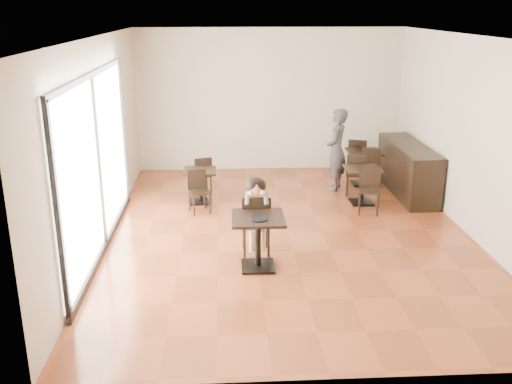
{
  "coord_description": "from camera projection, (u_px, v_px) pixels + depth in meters",
  "views": [
    {
      "loc": [
        -1.04,
        -8.9,
        3.64
      ],
      "look_at": [
        -0.59,
        -0.84,
        1.0
      ],
      "focal_mm": 40.0,
      "sensor_mm": 36.0,
      "label": 1
    }
  ],
  "objects": [
    {
      "name": "storefront_window",
      "position": [
        97.0,
        162.0,
        8.56
      ],
      "size": [
        0.04,
        4.5,
        2.6
      ],
      "primitive_type": "cube",
      "color": "white",
      "rests_on": "floor"
    },
    {
      "name": "plate",
      "position": [
        258.0,
        219.0,
        7.98
      ],
      "size": [
        0.27,
        0.27,
        0.02
      ],
      "primitive_type": "cylinder",
      "color": "black",
      "rests_on": "child_table"
    },
    {
      "name": "child_table",
      "position": [
        258.0,
        243.0,
        8.2
      ],
      "size": [
        0.75,
        0.75,
        0.79
      ],
      "primitive_type": null,
      "color": "black",
      "rests_on": "floor"
    },
    {
      "name": "chair_mid_a",
      "position": [
        356.0,
        174.0,
        11.44
      ],
      "size": [
        0.46,
        0.46,
        0.85
      ],
      "primitive_type": null,
      "rotation": [
        0.0,
        0.0,
        2.9
      ],
      "color": "black",
      "rests_on": "floor"
    },
    {
      "name": "wall_right",
      "position": [
        472.0,
        137.0,
        9.3
      ],
      "size": [
        0.01,
        8.0,
        3.2
      ],
      "primitive_type": "cube",
      "color": "beige",
      "rests_on": "floor"
    },
    {
      "name": "pizza_slice",
      "position": [
        257.0,
        192.0,
        8.34
      ],
      "size": [
        0.28,
        0.21,
        0.06
      ],
      "primitive_type": null,
      "color": "tan",
      "rests_on": "child"
    },
    {
      "name": "wall_back",
      "position": [
        270.0,
        100.0,
        12.93
      ],
      "size": [
        6.0,
        0.01,
        3.2
      ],
      "primitive_type": "cube",
      "color": "beige",
      "rests_on": "floor"
    },
    {
      "name": "adult_patron",
      "position": [
        337.0,
        150.0,
        11.65
      ],
      "size": [
        0.58,
        0.71,
        1.68
      ],
      "primitive_type": "imported",
      "rotation": [
        0.0,
        0.0,
        -1.9
      ],
      "color": "#37373C",
      "rests_on": "floor"
    },
    {
      "name": "wall_front",
      "position": [
        337.0,
        234.0,
        5.34
      ],
      "size": [
        6.0,
        0.01,
        3.2
      ],
      "primitive_type": "cube",
      "color": "beige",
      "rests_on": "floor"
    },
    {
      "name": "ceiling",
      "position": [
        291.0,
        36.0,
        8.64
      ],
      "size": [
        6.0,
        8.0,
        0.01
      ],
      "primitive_type": "cube",
      "color": "white",
      "rests_on": "floor"
    },
    {
      "name": "cafe_table_back",
      "position": [
        363.0,
        168.0,
        12.11
      ],
      "size": [
        0.88,
        0.88,
        0.73
      ],
      "primitive_type": null,
      "rotation": [
        0.0,
        0.0,
        -0.33
      ],
      "color": "black",
      "rests_on": "floor"
    },
    {
      "name": "service_counter",
      "position": [
        408.0,
        169.0,
        11.52
      ],
      "size": [
        0.6,
        2.4,
        1.0
      ],
      "primitive_type": "cube",
      "color": "black",
      "rests_on": "floor"
    },
    {
      "name": "chair_left_a",
      "position": [
        201.0,
        175.0,
        11.49
      ],
      "size": [
        0.44,
        0.44,
        0.78
      ],
      "primitive_type": null,
      "rotation": [
        0.0,
        0.0,
        3.46
      ],
      "color": "black",
      "rests_on": "floor"
    },
    {
      "name": "chair_back_a",
      "position": [
        358.0,
        158.0,
        12.61
      ],
      "size": [
        0.5,
        0.5,
        0.88
      ],
      "primitive_type": null,
      "rotation": [
        0.0,
        0.0,
        2.82
      ],
      "color": "black",
      "rests_on": "floor"
    },
    {
      "name": "chair_left_b",
      "position": [
        199.0,
        192.0,
        10.45
      ],
      "size": [
        0.44,
        0.44,
        0.78
      ],
      "primitive_type": null,
      "rotation": [
        0.0,
        0.0,
        0.31
      ],
      "color": "black",
      "rests_on": "floor"
    },
    {
      "name": "child",
      "position": [
        256.0,
        216.0,
        8.66
      ],
      "size": [
        0.43,
        0.6,
        1.2
      ],
      "primitive_type": null,
      "color": "slate",
      "rests_on": "child_chair"
    },
    {
      "name": "child_chair",
      "position": [
        256.0,
        223.0,
        8.7
      ],
      "size": [
        0.43,
        0.43,
        0.95
      ],
      "primitive_type": null,
      "rotation": [
        0.0,
        0.0,
        3.14
      ],
      "color": "black",
      "rests_on": "floor"
    },
    {
      "name": "cafe_table_mid",
      "position": [
        362.0,
        186.0,
        10.94
      ],
      "size": [
        0.81,
        0.81,
        0.7
      ],
      "primitive_type": null,
      "rotation": [
        0.0,
        0.0,
        -0.24
      ],
      "color": "black",
      "rests_on": "floor"
    },
    {
      "name": "floor",
      "position": [
        288.0,
        232.0,
        9.63
      ],
      "size": [
        6.0,
        8.0,
        0.01
      ],
      "primitive_type": "cube",
      "color": "brown",
      "rests_on": "ground"
    },
    {
      "name": "chair_back_b",
      "position": [
        370.0,
        171.0,
        11.57
      ],
      "size": [
        0.5,
        0.5,
        0.88
      ],
      "primitive_type": null,
      "rotation": [
        0.0,
        0.0,
        -0.33
      ],
      "color": "black",
      "rests_on": "floor"
    },
    {
      "name": "wall_left",
      "position": [
        100.0,
        142.0,
        8.97
      ],
      "size": [
        0.01,
        8.0,
        3.2
      ],
      "primitive_type": "cube",
      "color": "beige",
      "rests_on": "floor"
    },
    {
      "name": "chair_mid_b",
      "position": [
        369.0,
        191.0,
        10.4
      ],
      "size": [
        0.46,
        0.46,
        0.85
      ],
      "primitive_type": null,
      "rotation": [
        0.0,
        0.0,
        -0.24
      ],
      "color": "black",
      "rests_on": "floor"
    },
    {
      "name": "cafe_table_left",
      "position": [
        200.0,
        186.0,
        10.99
      ],
      "size": [
        0.78,
        0.78,
        0.65
      ],
      "primitive_type": null,
      "rotation": [
        0.0,
        0.0,
        0.31
      ],
      "color": "black",
      "rests_on": "floor"
    }
  ]
}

